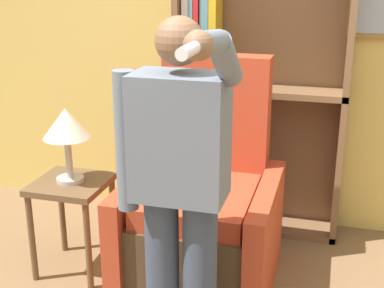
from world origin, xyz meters
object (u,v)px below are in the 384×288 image
at_px(bookcase, 238,98).
at_px(side_table, 72,198).
at_px(armchair, 204,216).
at_px(person_standing, 179,184).
at_px(table_lamp, 66,127).

relative_size(bookcase, side_table, 3.42).
xyz_separation_m(bookcase, armchair, (-0.04, -0.75, -0.51)).
bearing_deg(side_table, bookcase, 47.03).
bearing_deg(armchair, person_standing, -84.46).
height_order(armchair, person_standing, person_standing).
bearing_deg(person_standing, table_lamp, 144.76).
height_order(bookcase, armchair, bookcase).
distance_m(bookcase, armchair, 0.91).
relative_size(armchair, table_lamp, 2.93).
bearing_deg(table_lamp, bookcase, 47.03).
distance_m(person_standing, table_lamp, 1.02).
relative_size(person_standing, table_lamp, 3.64).
distance_m(bookcase, table_lamp, 1.18).
bearing_deg(armchair, table_lamp, -171.66).
bearing_deg(bookcase, side_table, -132.97).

